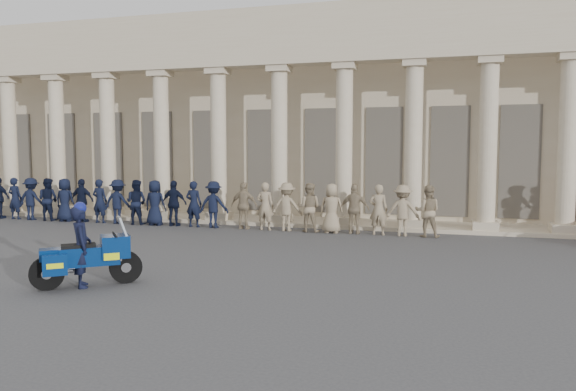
{
  "coord_description": "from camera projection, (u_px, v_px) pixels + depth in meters",
  "views": [
    {
      "loc": [
        5.28,
        -13.3,
        3.12
      ],
      "look_at": [
        0.34,
        3.61,
        1.6
      ],
      "focal_mm": 35.0,
      "sensor_mm": 36.0,
      "label": 1
    }
  ],
  "objects": [
    {
      "name": "ground",
      "position": [
        236.0,
        268.0,
        14.46
      ],
      "size": [
        90.0,
        90.0,
        0.0
      ],
      "primitive_type": "plane",
      "color": "#3F3F41",
      "rests_on": "ground"
    },
    {
      "name": "building",
      "position": [
        343.0,
        119.0,
        28.17
      ],
      "size": [
        40.0,
        12.5,
        9.0
      ],
      "color": "#C4B293",
      "rests_on": "ground"
    },
    {
      "name": "officer_rank",
      "position": [
        170.0,
        203.0,
        22.21
      ],
      "size": [
        20.81,
        0.69,
        1.81
      ],
      "color": "black",
      "rests_on": "ground"
    },
    {
      "name": "motorcycle",
      "position": [
        88.0,
        257.0,
        12.56
      ],
      "size": [
        1.99,
        1.78,
        1.55
      ],
      "rotation": [
        0.0,
        0.0,
        0.69
      ],
      "color": "black",
      "rests_on": "ground"
    },
    {
      "name": "rider",
      "position": [
        81.0,
        245.0,
        12.48
      ],
      "size": [
        0.76,
        0.79,
        1.92
      ],
      "rotation": [
        0.0,
        0.0,
        2.26
      ],
      "color": "black",
      "rests_on": "ground"
    }
  ]
}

